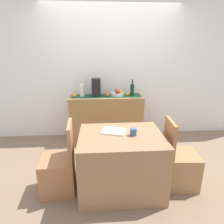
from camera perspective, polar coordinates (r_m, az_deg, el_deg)
ground_plane at (r=3.15m, az=1.35°, el=-15.13°), size 6.40×6.40×0.02m
room_wall_rear at (r=3.83m, az=-0.20°, el=12.60°), size 6.40×0.06×2.70m
sideboard_console at (r=3.77m, az=-1.67°, el=-1.77°), size 1.38×0.42×0.87m
table_runner at (r=3.64m, az=-1.73°, el=4.74°), size 1.29×0.32×0.01m
fruit_bowl at (r=3.65m, az=1.63°, el=5.28°), size 0.25×0.25×0.06m
apple_front at (r=3.66m, az=1.38°, el=6.34°), size 0.07×0.07×0.07m
apple_upper at (r=3.67m, az=2.44°, el=6.31°), size 0.06×0.06×0.06m
apple_center at (r=3.57m, az=1.66°, el=6.07°), size 0.08×0.08×0.08m
wine_bottle at (r=3.67m, az=5.98°, el=6.56°), size 0.07×0.07×0.31m
coffee_maker at (r=3.61m, az=-4.69°, el=7.22°), size 0.16×0.18×0.33m
ceramic_vase at (r=3.63m, az=-8.80°, el=6.26°), size 0.09×0.09×0.23m
orange_loose_far at (r=3.61m, az=-1.32°, el=5.16°), size 0.07×0.07×0.07m
orange_loose_end at (r=3.60m, az=-10.94°, el=4.81°), size 0.07×0.07×0.07m
orange_loose_near_bowl at (r=3.65m, az=4.62°, el=5.19°), size 0.07×0.07×0.07m
dining_table at (r=2.50m, az=2.59°, el=-14.50°), size 1.01×0.80×0.74m
open_book at (r=2.40m, az=0.50°, el=-5.68°), size 0.33×0.28×0.02m
coffee_cup at (r=2.31m, az=6.33°, el=-5.86°), size 0.08×0.08×0.09m
chair_near_window at (r=2.60m, az=-15.29°, el=-16.61°), size 0.43×0.43×0.90m
chair_by_corner at (r=2.75m, az=19.26°, el=-14.94°), size 0.43×0.43×0.90m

